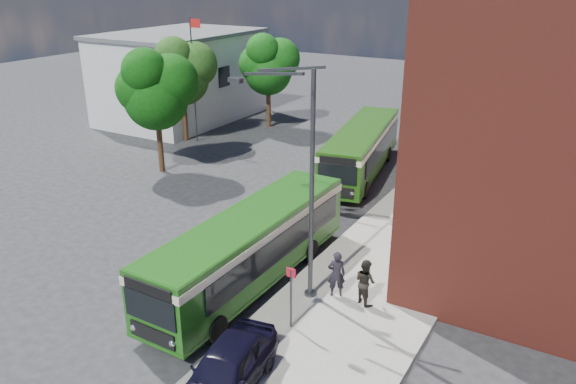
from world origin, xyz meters
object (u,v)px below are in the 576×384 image
Objects in this scene: street_lamp at (303,183)px; bus_front at (250,243)px; bus_rear at (362,146)px; parked_car at (227,369)px.

street_lamp is 0.77× the size of bus_front.
street_lamp is at bearing -75.55° from bus_rear.
bus_front is (-2.30, -0.17, -2.96)m from street_lamp.
bus_rear is 20.96m from parked_car.
street_lamp is 7.19m from parked_car.
street_lamp is 15.21m from bus_rear.
bus_front is at bearing 109.09° from parked_car.
bus_rear is at bearing 95.56° from bus_front.
street_lamp reaches higher than parked_car.
bus_front is 6.65m from parked_car.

